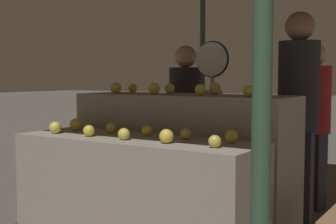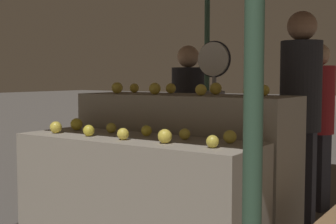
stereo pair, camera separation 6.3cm
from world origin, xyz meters
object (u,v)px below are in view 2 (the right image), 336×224
Objects in this scene: person_vendor_at_scale at (188,115)px; person_customer_left at (300,104)px; person_customer_right at (317,114)px; produce_scale at (214,90)px.

person_vendor_at_scale is 0.87× the size of person_customer_left.
person_customer_right is (-0.08, 0.73, -0.13)m from person_customer_left.
produce_scale reaches higher than person_vendor_at_scale.
person_customer_left is at bearing 177.60° from person_vendor_at_scale.
produce_scale is at bearing 148.02° from person_vendor_at_scale.
person_customer_right reaches higher than person_vendor_at_scale.
produce_scale is 0.88× the size of person_customer_left.
person_vendor_at_scale is at bearing 149.08° from produce_scale.
person_customer_right is at bearing 57.78° from produce_scale.
person_customer_right is at bearing -88.03° from person_customer_left.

